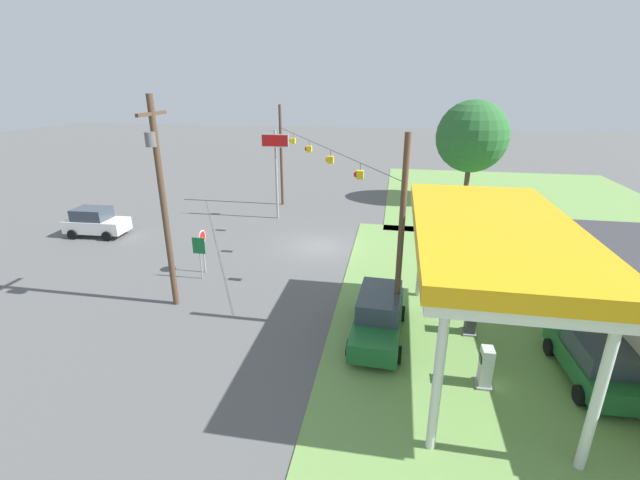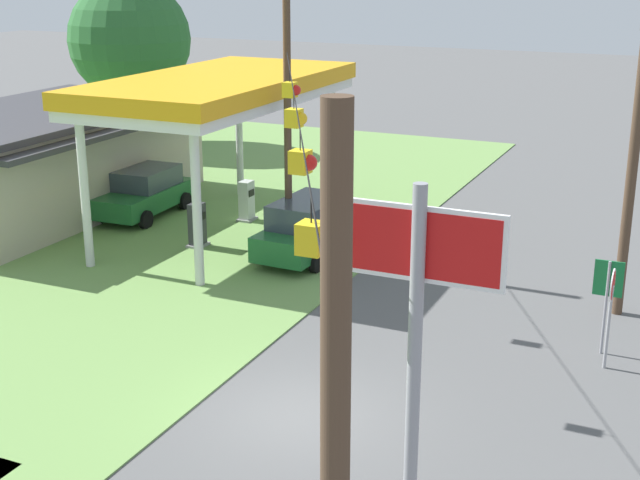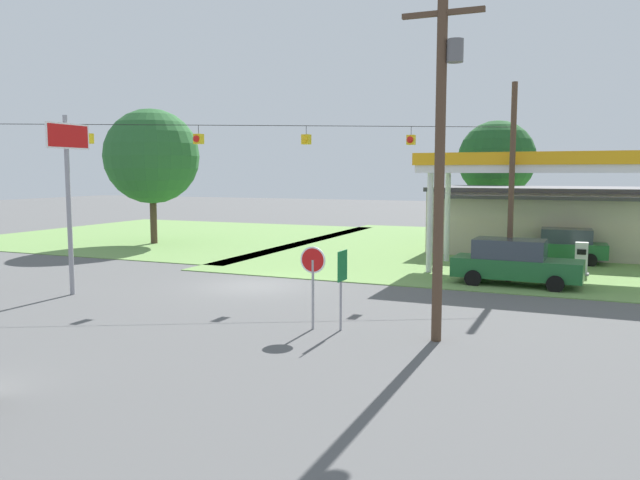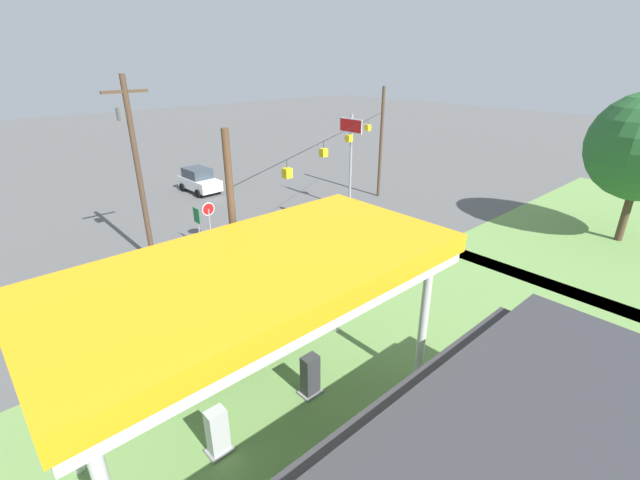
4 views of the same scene
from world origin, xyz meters
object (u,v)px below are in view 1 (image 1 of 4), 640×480
object	(u,v)px
gas_station_canopy	(493,236)
car_at_pumps_rear	(596,359)
fuel_pump_far	(485,368)
car_at_pumps_front	(379,315)
stop_sign_roadside	(203,242)
stop_sign_overhead	(276,158)
utility_pole_main	(162,195)
tree_west_verge	(472,137)
route_sign	(199,250)
car_on_crossroad	(96,222)
fuel_pump_near	(471,318)

from	to	relation	value
gas_station_canopy	car_at_pumps_rear	size ratio (longest dim) A/B	2.44
fuel_pump_far	car_at_pumps_front	bearing A→B (deg)	-123.61
stop_sign_roadside	stop_sign_overhead	world-z (taller)	stop_sign_overhead
stop_sign_roadside	utility_pole_main	bearing A→B (deg)	-177.72
car_at_pumps_front	tree_west_verge	world-z (taller)	tree_west_verge
gas_station_canopy	route_sign	bearing A→B (deg)	-109.43
stop_sign_overhead	route_sign	world-z (taller)	stop_sign_overhead
gas_station_canopy	car_on_crossroad	distance (m)	26.25
car_at_pumps_front	stop_sign_roadside	distance (m)	11.07
fuel_pump_far	route_sign	distance (m)	15.11
car_on_crossroad	tree_west_verge	size ratio (longest dim) A/B	0.47
car_at_pumps_rear	route_sign	xyz separation A→B (m)	(-5.58, -17.45, 0.78)
fuel_pump_far	car_at_pumps_front	distance (m)	4.62
fuel_pump_near	car_at_pumps_rear	size ratio (longest dim) A/B	0.34
route_sign	car_on_crossroad	bearing A→B (deg)	-117.57
fuel_pump_far	car_at_pumps_front	world-z (taller)	car_at_pumps_front
car_on_crossroad	stop_sign_overhead	bearing A→B (deg)	26.09
route_sign	tree_west_verge	bearing A→B (deg)	139.97
car_on_crossroad	stop_sign_overhead	world-z (taller)	stop_sign_overhead
tree_west_verge	stop_sign_roadside	bearing A→B (deg)	-41.61
car_at_pumps_front	gas_station_canopy	bearing A→B (deg)	80.27
gas_station_canopy	stop_sign_roadside	bearing A→B (deg)	-112.30
fuel_pump_far	route_sign	bearing A→B (deg)	-115.58
fuel_pump_far	stop_sign_roadside	world-z (taller)	stop_sign_roadside
gas_station_canopy	car_at_pumps_rear	world-z (taller)	gas_station_canopy
stop_sign_roadside	utility_pole_main	size ratio (longest dim) A/B	0.26
gas_station_canopy	utility_pole_main	world-z (taller)	utility_pole_main
car_at_pumps_rear	tree_west_verge	size ratio (longest dim) A/B	0.52
car_on_crossroad	fuel_pump_near	bearing A→B (deg)	-21.77
gas_station_canopy	fuel_pump_far	bearing A→B (deg)	-0.06
gas_station_canopy	fuel_pump_near	xyz separation A→B (m)	(-1.71, -0.00, -4.32)
fuel_pump_near	tree_west_verge	size ratio (longest dim) A/B	0.17
car_at_pumps_rear	fuel_pump_far	bearing A→B (deg)	101.13
stop_sign_overhead	car_on_crossroad	bearing A→B (deg)	-61.63
fuel_pump_far	route_sign	xyz separation A→B (m)	(-6.51, -13.60, 0.99)
car_at_pumps_rear	utility_pole_main	xyz separation A→B (m)	(-2.69, -17.49, 4.49)
fuel_pump_near	fuel_pump_far	size ratio (longest dim) A/B	1.00
car_at_pumps_front	car_at_pumps_rear	world-z (taller)	car_at_pumps_front
route_sign	tree_west_verge	size ratio (longest dim) A/B	0.27
car_at_pumps_rear	route_sign	world-z (taller)	route_sign
gas_station_canopy	stop_sign_roadside	distance (m)	15.24
route_sign	car_at_pumps_rear	bearing A→B (deg)	72.28
car_at_pumps_front	stop_sign_overhead	distance (m)	18.11
gas_station_canopy	car_on_crossroad	size ratio (longest dim) A/B	2.66
gas_station_canopy	car_at_pumps_rear	distance (m)	5.70
stop_sign_roadside	car_on_crossroad	bearing A→B (deg)	65.92
gas_station_canopy	fuel_pump_near	world-z (taller)	gas_station_canopy
fuel_pump_near	car_at_pumps_rear	xyz separation A→B (m)	(2.49, 3.86, 0.20)
stop_sign_overhead	utility_pole_main	bearing A→B (deg)	-4.57
route_sign	gas_station_canopy	bearing A→B (deg)	70.57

